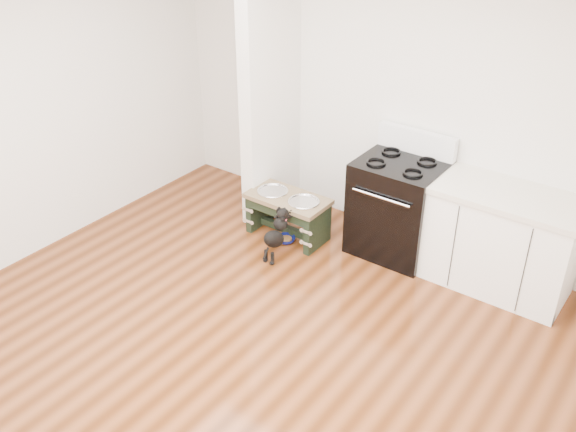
% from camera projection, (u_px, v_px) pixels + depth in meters
% --- Properties ---
extents(ground, '(5.00, 5.00, 0.00)m').
position_uv_depth(ground, '(227.00, 366.00, 4.80)').
color(ground, '#47210C').
rests_on(ground, ground).
extents(room_shell, '(5.00, 5.00, 5.00)m').
position_uv_depth(room_shell, '(214.00, 172.00, 3.99)').
color(room_shell, silver).
rests_on(room_shell, ground).
extents(partition_wall, '(0.15, 0.80, 2.70)m').
position_uv_depth(partition_wall, '(271.00, 87.00, 6.19)').
color(partition_wall, silver).
rests_on(partition_wall, ground).
extents(oven_range, '(0.76, 0.69, 1.14)m').
position_uv_depth(oven_range, '(398.00, 206.00, 5.94)').
color(oven_range, black).
rests_on(oven_range, ground).
extents(cabinet_run, '(1.24, 0.64, 0.91)m').
position_uv_depth(cabinet_run, '(501.00, 241.00, 5.47)').
color(cabinet_run, white).
rests_on(cabinet_run, ground).
extents(dog_feeder, '(0.80, 0.43, 0.45)m').
position_uv_depth(dog_feeder, '(288.00, 208.00, 6.24)').
color(dog_feeder, black).
rests_on(dog_feeder, ground).
extents(puppy, '(0.14, 0.41, 0.49)m').
position_uv_depth(puppy, '(277.00, 233.00, 5.93)').
color(puppy, black).
rests_on(puppy, ground).
extents(floor_bowl, '(0.20, 0.20, 0.06)m').
position_uv_depth(floor_bowl, '(286.00, 240.00, 6.28)').
color(floor_bowl, navy).
rests_on(floor_bowl, ground).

